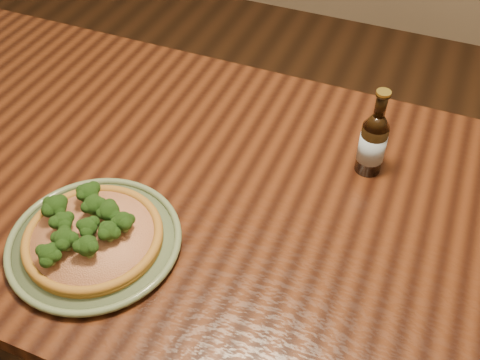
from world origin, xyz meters
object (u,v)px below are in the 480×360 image
at_px(plate, 95,241).
at_px(beer_bottle, 373,143).
at_px(table, 159,201).
at_px(pizza, 91,234).

height_order(plate, beer_bottle, beer_bottle).
distance_m(table, plate, 0.24).
xyz_separation_m(plate, pizza, (-0.00, 0.00, 0.02)).
distance_m(pizza, beer_bottle, 0.59).
height_order(plate, pizza, pizza).
distance_m(plate, pizza, 0.02).
bearing_deg(plate, table, 88.18).
relative_size(table, pizza, 6.12).
distance_m(plate, beer_bottle, 0.59).
relative_size(pizza, beer_bottle, 1.28).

